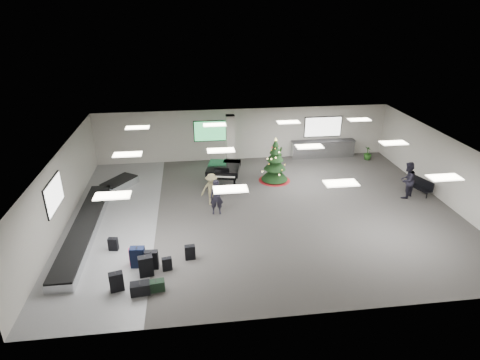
{
  "coord_description": "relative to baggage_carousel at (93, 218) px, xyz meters",
  "views": [
    {
      "loc": [
        -3.26,
        -16.54,
        9.13
      ],
      "look_at": [
        -1.02,
        1.0,
        1.21
      ],
      "focal_mm": 30.0,
      "sensor_mm": 36.0,
      "label": 1
    }
  ],
  "objects": [
    {
      "name": "grand_piano",
      "position": [
        6.21,
        3.35,
        0.67
      ],
      "size": [
        2.06,
        2.46,
        1.24
      ],
      "rotation": [
        0.0,
        0.0,
        -0.21
      ],
      "color": "black",
      "rests_on": "ground"
    },
    {
      "name": "room_envelope",
      "position": [
        7.46,
        0.75,
        2.12
      ],
      "size": [
        18.02,
        14.02,
        3.21
      ],
      "color": "#B5ADA5",
      "rests_on": "ground"
    },
    {
      "name": "baggage_carousel",
      "position": [
        0.0,
        0.0,
        0.0
      ],
      "size": [
        2.28,
        9.71,
        0.43
      ],
      "color": "silver",
      "rests_on": "ground"
    },
    {
      "name": "traveler_a",
      "position": [
        5.6,
        0.11,
        0.64
      ],
      "size": [
        0.63,
        0.42,
        1.7
      ],
      "primitive_type": "imported",
      "rotation": [
        0.0,
        0.0,
        -0.03
      ],
      "color": "black",
      "rests_on": "ground"
    },
    {
      "name": "ground",
      "position": [
        7.84,
        0.08,
        -0.21
      ],
      "size": [
        18.0,
        18.0,
        0.0
      ],
      "primitive_type": "plane",
      "color": "#383733",
      "rests_on": "ground"
    },
    {
      "name": "bench",
      "position": [
        16.16,
        0.82,
        0.26
      ],
      "size": [
        0.82,
        1.39,
        0.83
      ],
      "rotation": [
        0.0,
        0.0,
        0.3
      ],
      "color": "black",
      "rests_on": "ground"
    },
    {
      "name": "suitcase_3",
      "position": [
        4.31,
        -3.39,
        0.08
      ],
      "size": [
        0.41,
        0.25,
        0.61
      ],
      "rotation": [
        0.0,
        0.0,
        0.09
      ],
      "color": "black",
      "rests_on": "ground"
    },
    {
      "name": "suitcase_5",
      "position": [
        1.78,
        -4.93,
        0.14
      ],
      "size": [
        0.52,
        0.37,
        0.73
      ],
      "rotation": [
        0.0,
        0.0,
        0.24
      ],
      "color": "black",
      "rests_on": "ground"
    },
    {
      "name": "traveler_b",
      "position": [
        5.43,
        1.07,
        0.59
      ],
      "size": [
        1.08,
        0.67,
        1.61
      ],
      "primitive_type": "imported",
      "rotation": [
        0.0,
        0.0,
        0.08
      ],
      "color": "#988C5E",
      "rests_on": "ground"
    },
    {
      "name": "black_duffel",
      "position": [
        2.59,
        -5.22,
        0.0
      ],
      "size": [
        0.69,
        0.42,
        0.45
      ],
      "rotation": [
        0.0,
        0.0,
        0.09
      ],
      "color": "black",
      "rests_on": "ground"
    },
    {
      "name": "suitcase_1",
      "position": [
        2.89,
        -3.8,
        0.16
      ],
      "size": [
        0.49,
        0.28,
        0.76
      ],
      "rotation": [
        0.0,
        0.0,
        -0.06
      ],
      "color": "black",
      "rests_on": "ground"
    },
    {
      "name": "service_counter",
      "position": [
        12.84,
        6.73,
        0.33
      ],
      "size": [
        4.05,
        0.65,
        1.08
      ],
      "color": "silver",
      "rests_on": "ground"
    },
    {
      "name": "pink_suitcase",
      "position": [
        2.24,
        -3.47,
        0.12
      ],
      "size": [
        0.46,
        0.31,
        0.69
      ],
      "rotation": [
        0.0,
        0.0,
        0.17
      ],
      "color": "#D31B4C",
      "rests_on": "ground"
    },
    {
      "name": "suitcase_8",
      "position": [
        1.27,
        -2.4,
        0.06
      ],
      "size": [
        0.4,
        0.27,
        0.56
      ],
      "rotation": [
        0.0,
        0.0,
        -0.16
      ],
      "color": "black",
      "rests_on": "ground"
    },
    {
      "name": "traveler_bench",
      "position": [
        15.18,
        0.61,
        0.73
      ],
      "size": [
        1.16,
        1.13,
        1.89
      ],
      "primitive_type": "imported",
      "rotation": [
        0.0,
        0.0,
        3.79
      ],
      "color": "black",
      "rests_on": "ground"
    },
    {
      "name": "suitcase_7",
      "position": [
        3.45,
        -3.98,
        0.05
      ],
      "size": [
        0.39,
        0.25,
        0.54
      ],
      "rotation": [
        0.0,
        0.0,
        0.18
      ],
      "color": "black",
      "rests_on": "ground"
    },
    {
      "name": "christmas_tree",
      "position": [
        9.05,
        3.49,
        0.64
      ],
      "size": [
        1.75,
        1.75,
        2.5
      ],
      "color": "maroon",
      "rests_on": "ground"
    },
    {
      "name": "green_duffel",
      "position": [
        3.12,
        -5.11,
        -0.02
      ],
      "size": [
        0.62,
        0.37,
        0.41
      ],
      "rotation": [
        0.0,
        0.0,
        0.13
      ],
      "color": "black",
      "rests_on": "ground"
    },
    {
      "name": "navy_suitcase",
      "position": [
        2.37,
        -3.63,
        0.2
      ],
      "size": [
        0.56,
        0.36,
        0.84
      ],
      "rotation": [
        0.0,
        0.0,
        -0.09
      ],
      "color": "black",
      "rests_on": "ground"
    },
    {
      "name": "potted_plant_right",
      "position": [
        15.51,
        5.91,
        0.21
      ],
      "size": [
        0.61,
        0.61,
        0.85
      ],
      "primitive_type": "imported",
      "rotation": [
        0.0,
        0.0,
        1.93
      ],
      "color": "#193D13",
      "rests_on": "ground"
    },
    {
      "name": "suitcase_0",
      "position": [
        2.72,
        -4.22,
        0.19
      ],
      "size": [
        0.56,
        0.38,
        0.82
      ],
      "rotation": [
        0.0,
        0.0,
        0.19
      ],
      "color": "black",
      "rests_on": "ground"
    },
    {
      "name": "potted_plant_left",
      "position": [
        10.0,
        6.58,
        0.2
      ],
      "size": [
        0.56,
        0.58,
        0.83
      ],
      "primitive_type": "imported",
      "rotation": [
        0.0,
        0.0,
        1.0
      ],
      "color": "#193D13",
      "rests_on": "ground"
    }
  ]
}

